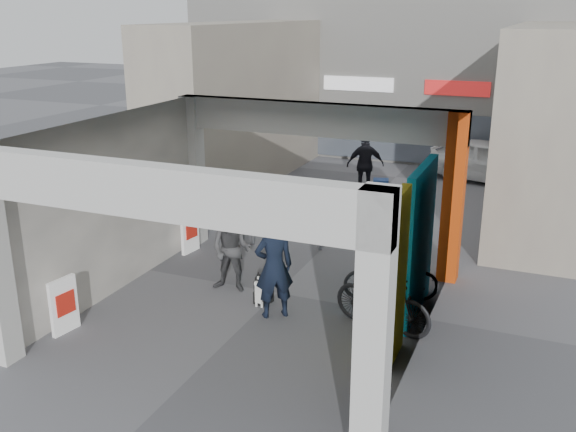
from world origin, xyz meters
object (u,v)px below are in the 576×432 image
at_px(cafe_set, 284,209).
at_px(border_collie, 262,291).
at_px(man_back_turned, 231,250).
at_px(man_crates, 365,165).
at_px(bicycle_rear, 383,300).
at_px(white_van, 494,161).
at_px(man_elderly, 402,236).
at_px(bicycle_front, 391,277).
at_px(produce_stand, 286,199).
at_px(man_with_dog, 274,267).

xyz_separation_m(cafe_set, border_collie, (1.66, -5.02, -0.01)).
xyz_separation_m(man_back_turned, man_crates, (0.52, 7.68, 0.08)).
distance_m(bicycle_rear, white_van, 11.22).
bearing_deg(border_collie, white_van, 88.50).
bearing_deg(man_crates, bicycle_rear, 85.97).
xyz_separation_m(man_elderly, bicycle_front, (0.10, -1.20, -0.43)).
bearing_deg(produce_stand, border_collie, -76.57).
distance_m(cafe_set, produce_stand, 0.83).
distance_m(man_with_dog, man_elderly, 3.17).
xyz_separation_m(man_elderly, bicycle_rear, (0.25, -2.43, -0.35)).
xyz_separation_m(border_collie, man_back_turned, (-0.83, 0.38, 0.59)).
bearing_deg(produce_stand, white_van, 41.47).
bearing_deg(cafe_set, border_collie, -71.66).
relative_size(man_with_dog, man_back_turned, 1.13).
height_order(border_collie, bicycle_front, bicycle_front).
bearing_deg(bicycle_front, border_collie, 98.42).
relative_size(cafe_set, man_with_dog, 0.68).
distance_m(produce_stand, man_crates, 2.86).
height_order(produce_stand, border_collie, produce_stand).
distance_m(bicycle_front, white_van, 10.01).
height_order(man_with_dog, white_van, man_with_dog).
height_order(man_with_dog, man_back_turned, man_with_dog).
xyz_separation_m(border_collie, bicycle_front, (2.21, 1.14, 0.21)).
bearing_deg(man_elderly, man_with_dog, -101.16).
bearing_deg(man_crates, produce_stand, 32.04).
bearing_deg(cafe_set, man_crates, 66.01).
relative_size(border_collie, white_van, 0.17).
bearing_deg(bicycle_front, produce_stand, 22.78).
bearing_deg(white_van, man_back_turned, 175.90).
xyz_separation_m(man_elderly, man_crates, (-2.42, 5.72, 0.04)).
bearing_deg(bicycle_front, white_van, -24.02).
height_order(man_elderly, man_crates, man_crates).
xyz_separation_m(produce_stand, man_elderly, (4.05, -3.46, 0.61)).
distance_m(border_collie, man_with_dog, 0.88).
bearing_deg(produce_stand, man_with_dog, -74.11).
xyz_separation_m(produce_stand, man_back_turned, (1.11, -5.42, 0.56)).
xyz_separation_m(man_with_dog, man_crates, (-0.72, 8.39, -0.03)).
relative_size(produce_stand, white_van, 0.28).
relative_size(cafe_set, man_elderly, 0.72).
distance_m(man_with_dog, white_van, 11.76).
distance_m(cafe_set, border_collie, 5.28).
distance_m(man_back_turned, bicycle_front, 3.15).
xyz_separation_m(produce_stand, man_with_dog, (2.35, -6.13, 0.67)).
bearing_deg(man_back_turned, man_elderly, 28.07).
bearing_deg(man_elderly, border_collie, -110.78).
bearing_deg(border_collie, man_crates, 106.27).
height_order(cafe_set, white_van, white_van).
bearing_deg(man_back_turned, border_collie, -30.23).
height_order(cafe_set, bicycle_rear, bicycle_rear).
relative_size(man_elderly, bicycle_front, 1.00).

